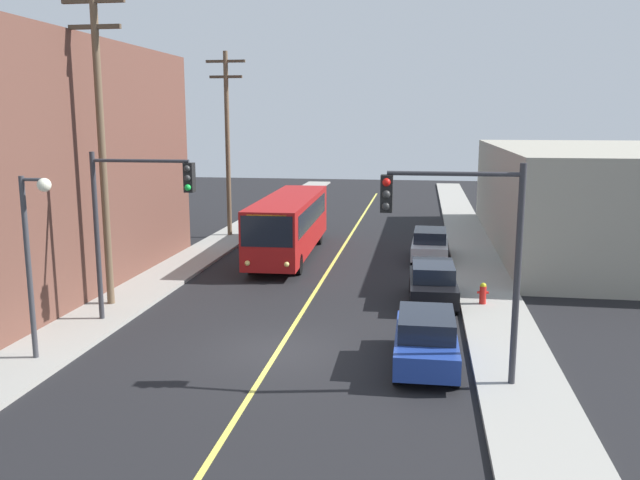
{
  "coord_description": "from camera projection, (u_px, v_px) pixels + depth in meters",
  "views": [
    {
      "loc": [
        4.37,
        -19.44,
        7.27
      ],
      "look_at": [
        0.0,
        8.67,
        2.0
      ],
      "focal_mm": 36.84,
      "sensor_mm": 36.0,
      "label": 1
    }
  ],
  "objects": [
    {
      "name": "city_bus",
      "position": [
        290.0,
        223.0,
        34.95
      ],
      "size": [
        2.9,
        12.21,
        3.2
      ],
      "color": "maroon",
      "rests_on": "ground"
    },
    {
      "name": "sidewalk_left",
      "position": [
        176.0,
        270.0,
        31.67
      ],
      "size": [
        2.5,
        90.0,
        0.15
      ],
      "primitive_type": "cube",
      "color": "gray",
      "rests_on": "ground"
    },
    {
      "name": "utility_pole_mid",
      "position": [
        227.0,
        136.0,
        39.78
      ],
      "size": [
        2.4,
        0.28,
        11.08
      ],
      "color": "brown",
      "rests_on": "sidewalk_left"
    },
    {
      "name": "traffic_signal_right_corner",
      "position": [
        460.0,
        232.0,
        17.41
      ],
      "size": [
        3.75,
        0.48,
        6.0
      ],
      "color": "#2D2D33",
      "rests_on": "sidewalk_right"
    },
    {
      "name": "street_lamp_left",
      "position": [
        33.0,
        241.0,
        19.2
      ],
      "size": [
        0.98,
        0.4,
        5.5
      ],
      "color": "#38383D",
      "rests_on": "sidewalk_left"
    },
    {
      "name": "ground_plane",
      "position": [
        278.0,
        351.0,
        20.88
      ],
      "size": [
        120.0,
        120.0,
        0.0
      ],
      "primitive_type": "plane",
      "color": "black"
    },
    {
      "name": "fire_hydrant",
      "position": [
        483.0,
        293.0,
        25.57
      ],
      "size": [
        0.44,
        0.26,
        0.84
      ],
      "color": "red",
      "rests_on": "sidewalk_right"
    },
    {
      "name": "lane_stripe_center",
      "position": [
        338.0,
        255.0,
        35.45
      ],
      "size": [
        0.16,
        60.0,
        0.01
      ],
      "primitive_type": "cube",
      "color": "#D8CC4C",
      "rests_on": "ground"
    },
    {
      "name": "parked_car_black",
      "position": [
        433.0,
        282.0,
        26.15
      ],
      "size": [
        1.92,
        4.45,
        1.62
      ],
      "color": "black",
      "rests_on": "ground"
    },
    {
      "name": "parked_car_silver",
      "position": [
        430.0,
        244.0,
        34.07
      ],
      "size": [
        1.9,
        4.44,
        1.62
      ],
      "color": "#B7B7BC",
      "rests_on": "ground"
    },
    {
      "name": "sidewalk_right",
      "position": [
        484.0,
        281.0,
        29.48
      ],
      "size": [
        2.5,
        90.0,
        0.15
      ],
      "primitive_type": "cube",
      "color": "gray",
      "rests_on": "ground"
    },
    {
      "name": "building_right_warehouse",
      "position": [
        602.0,
        198.0,
        37.06
      ],
      "size": [
        12.0,
        22.97,
        5.73
      ],
      "color": "gray",
      "rests_on": "ground"
    },
    {
      "name": "traffic_signal_left_corner",
      "position": [
        136.0,
        205.0,
        22.76
      ],
      "size": [
        3.75,
        0.48,
        6.0
      ],
      "color": "#2D2D33",
      "rests_on": "sidewalk_left"
    },
    {
      "name": "utility_pole_near",
      "position": [
        101.0,
        136.0,
        24.52
      ],
      "size": [
        2.4,
        0.28,
        11.91
      ],
      "color": "brown",
      "rests_on": "sidewalk_left"
    },
    {
      "name": "building_left_brick",
      "position": [
        9.0,
        166.0,
        28.64
      ],
      "size": [
        10.0,
        17.26,
        10.51
      ],
      "color": "brown",
      "rests_on": "ground"
    },
    {
      "name": "parked_car_blue",
      "position": [
        426.0,
        339.0,
        19.47
      ],
      "size": [
        1.85,
        4.41,
        1.62
      ],
      "color": "navy",
      "rests_on": "ground"
    }
  ]
}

